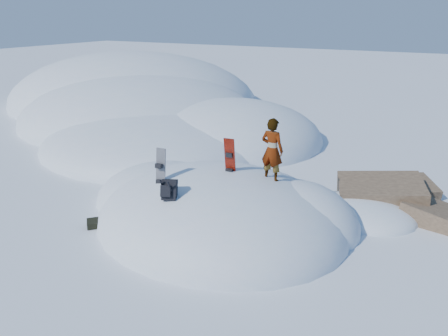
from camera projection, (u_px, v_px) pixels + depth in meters
The scene contains 9 objects.
ground at pixel (220, 224), 11.94m from camera, with size 120.00×120.00×0.00m, color white.
snow_mound at pixel (218, 219), 12.22m from camera, with size 8.00×6.00×3.00m.
snow_ridge at pixel (144, 114), 24.79m from camera, with size 21.50×18.50×6.40m.
rock_outcrop at pixel (381, 210), 12.74m from camera, with size 4.68×4.41×1.68m.
snowboard_red at pixel (230, 164), 11.54m from camera, with size 0.31×0.28×1.51m.
snowboard_dark at pixel (160, 175), 11.25m from camera, with size 0.28×0.23×1.45m.
backpack at pixel (169, 190), 10.39m from camera, with size 0.47×0.53×0.59m.
gear_pile at pixel (101, 222), 11.80m from camera, with size 0.82×0.73×0.21m.
person at pixel (272, 150), 11.15m from camera, with size 0.61×0.40×1.68m, color slate.
Camera 1 is at (5.26, -9.35, 5.46)m, focal length 35.00 mm.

